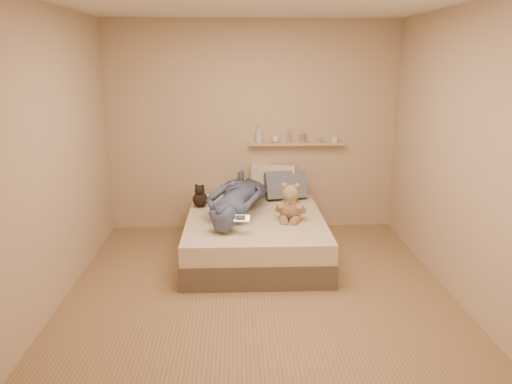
{
  "coord_description": "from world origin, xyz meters",
  "views": [
    {
      "loc": [
        -0.19,
        -4.32,
        2.14
      ],
      "look_at": [
        0.0,
        0.65,
        0.8
      ],
      "focal_mm": 35.0,
      "sensor_mm": 36.0,
      "label": 1
    }
  ],
  "objects_px": {
    "game_console": "(240,218)",
    "person": "(237,196)",
    "dark_plush": "(200,197)",
    "pillow_grey": "(286,185)",
    "bed": "(255,235)",
    "teddy_bear": "(290,205)",
    "wall_shelf": "(296,144)",
    "pillow_cream": "(274,180)"
  },
  "relations": [
    {
      "from": "bed",
      "to": "pillow_grey",
      "type": "height_order",
      "value": "pillow_grey"
    },
    {
      "from": "bed",
      "to": "game_console",
      "type": "xyz_separation_m",
      "value": [
        -0.17,
        -0.58,
        0.39
      ]
    },
    {
      "from": "dark_plush",
      "to": "pillow_grey",
      "type": "distance_m",
      "value": 1.08
    },
    {
      "from": "dark_plush",
      "to": "pillow_grey",
      "type": "height_order",
      "value": "pillow_grey"
    },
    {
      "from": "bed",
      "to": "person",
      "type": "xyz_separation_m",
      "value": [
        -0.19,
        0.14,
        0.42
      ]
    },
    {
      "from": "wall_shelf",
      "to": "person",
      "type": "bearing_deg",
      "value": -133.91
    },
    {
      "from": "teddy_bear",
      "to": "dark_plush",
      "type": "relative_size",
      "value": 1.53
    },
    {
      "from": "bed",
      "to": "teddy_bear",
      "type": "xyz_separation_m",
      "value": [
        0.37,
        -0.16,
        0.4
      ]
    },
    {
      "from": "game_console",
      "to": "teddy_bear",
      "type": "relative_size",
      "value": 0.46
    },
    {
      "from": "game_console",
      "to": "person",
      "type": "height_order",
      "value": "person"
    },
    {
      "from": "wall_shelf",
      "to": "game_console",
      "type": "bearing_deg",
      "value": -115.64
    },
    {
      "from": "person",
      "to": "dark_plush",
      "type": "bearing_deg",
      "value": -15.46
    },
    {
      "from": "dark_plush",
      "to": "wall_shelf",
      "type": "height_order",
      "value": "wall_shelf"
    },
    {
      "from": "pillow_grey",
      "to": "pillow_cream",
      "type": "bearing_deg",
      "value": 134.75
    },
    {
      "from": "game_console",
      "to": "dark_plush",
      "type": "distance_m",
      "value": 1.06
    },
    {
      "from": "person",
      "to": "wall_shelf",
      "type": "xyz_separation_m",
      "value": [
        0.74,
        0.77,
        0.46
      ]
    },
    {
      "from": "pillow_grey",
      "to": "person",
      "type": "relative_size",
      "value": 0.31
    },
    {
      "from": "bed",
      "to": "game_console",
      "type": "relative_size",
      "value": 9.91
    },
    {
      "from": "pillow_grey",
      "to": "person",
      "type": "xyz_separation_m",
      "value": [
        -0.6,
        -0.55,
        0.02
      ]
    },
    {
      "from": "bed",
      "to": "pillow_grey",
      "type": "xyz_separation_m",
      "value": [
        0.4,
        0.69,
        0.4
      ]
    },
    {
      "from": "dark_plush",
      "to": "person",
      "type": "height_order",
      "value": "person"
    },
    {
      "from": "game_console",
      "to": "pillow_grey",
      "type": "bearing_deg",
      "value": 65.92
    },
    {
      "from": "wall_shelf",
      "to": "dark_plush",
      "type": "bearing_deg",
      "value": -155.58
    },
    {
      "from": "bed",
      "to": "wall_shelf",
      "type": "height_order",
      "value": "wall_shelf"
    },
    {
      "from": "game_console",
      "to": "pillow_cream",
      "type": "bearing_deg",
      "value": 73.08
    },
    {
      "from": "person",
      "to": "pillow_grey",
      "type": "bearing_deg",
      "value": -124.12
    },
    {
      "from": "pillow_cream",
      "to": "pillow_grey",
      "type": "height_order",
      "value": "pillow_cream"
    },
    {
      "from": "game_console",
      "to": "pillow_cream",
      "type": "height_order",
      "value": "pillow_cream"
    },
    {
      "from": "dark_plush",
      "to": "wall_shelf",
      "type": "xyz_separation_m",
      "value": [
        1.18,
        0.53,
        0.53
      ]
    },
    {
      "from": "teddy_bear",
      "to": "dark_plush",
      "type": "height_order",
      "value": "teddy_bear"
    },
    {
      "from": "game_console",
      "to": "wall_shelf",
      "type": "bearing_deg",
      "value": 64.36
    },
    {
      "from": "pillow_cream",
      "to": "person",
      "type": "distance_m",
      "value": 0.83
    },
    {
      "from": "pillow_grey",
      "to": "dark_plush",
      "type": "bearing_deg",
      "value": -162.97
    },
    {
      "from": "dark_plush",
      "to": "wall_shelf",
      "type": "relative_size",
      "value": 0.23
    },
    {
      "from": "game_console",
      "to": "person",
      "type": "xyz_separation_m",
      "value": [
        -0.03,
        0.72,
        0.03
      ]
    },
    {
      "from": "bed",
      "to": "wall_shelf",
      "type": "bearing_deg",
      "value": 58.82
    },
    {
      "from": "game_console",
      "to": "pillow_cream",
      "type": "xyz_separation_m",
      "value": [
        0.43,
        1.41,
        0.04
      ]
    },
    {
      "from": "pillow_cream",
      "to": "pillow_grey",
      "type": "relative_size",
      "value": 1.1
    },
    {
      "from": "person",
      "to": "wall_shelf",
      "type": "distance_m",
      "value": 1.16
    },
    {
      "from": "teddy_bear",
      "to": "wall_shelf",
      "type": "xyz_separation_m",
      "value": [
        0.18,
        1.07,
        0.48
      ]
    },
    {
      "from": "bed",
      "to": "wall_shelf",
      "type": "xyz_separation_m",
      "value": [
        0.55,
        0.91,
        0.88
      ]
    },
    {
      "from": "teddy_bear",
      "to": "person",
      "type": "height_order",
      "value": "teddy_bear"
    }
  ]
}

